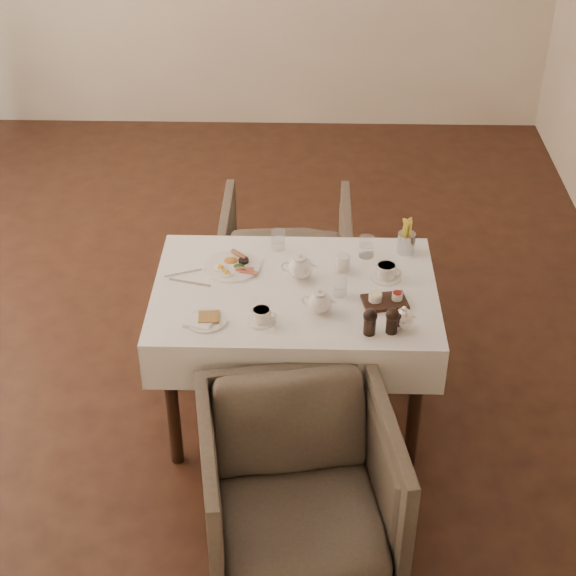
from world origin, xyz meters
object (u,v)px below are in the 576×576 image
at_px(armchair_far, 286,257).
at_px(breakfast_plate, 233,266).
at_px(teapot_centre, 300,266).
at_px(table, 295,309).
at_px(armchair_near, 298,487).

bearing_deg(armchair_far, breakfast_plate, 73.06).
relative_size(armchair_far, teapot_centre, 4.56).
relative_size(table, breakfast_plate, 4.88).
bearing_deg(armchair_far, table, 94.05).
bearing_deg(breakfast_plate, armchair_near, -91.61).
bearing_deg(teapot_centre, armchair_near, -88.97).
xyz_separation_m(armchair_near, teapot_centre, (-0.01, 0.90, 0.46)).
distance_m(breakfast_plate, teapot_centre, 0.33).
bearing_deg(breakfast_plate, teapot_centre, -33.89).
bearing_deg(armchair_near, teapot_centre, 81.15).
xyz_separation_m(table, breakfast_plate, (-0.29, 0.16, 0.13)).
height_order(table, armchair_far, table).
bearing_deg(armchair_near, breakfast_plate, 98.82).
xyz_separation_m(armchair_near, armchair_far, (-0.10, 1.73, -0.02)).
height_order(armchair_near, breakfast_plate, breakfast_plate).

